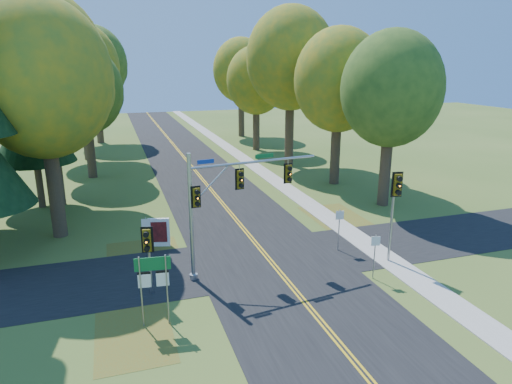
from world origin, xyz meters
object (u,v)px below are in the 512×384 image
object	(u,v)px
route_sign_cluster	(153,277)
info_kiosk	(159,232)
east_signal_pole	(396,195)
traffic_mast	(225,196)

from	to	relation	value
route_sign_cluster	info_kiosk	xyz separation A→B (m)	(1.06, 8.37, -1.31)
east_signal_pole	info_kiosk	world-z (taller)	east_signal_pole
info_kiosk	traffic_mast	bearing A→B (deg)	-43.05
traffic_mast	east_signal_pole	xyz separation A→B (m)	(8.70, -1.55, -0.27)
traffic_mast	info_kiosk	distance (m)	6.33
traffic_mast	route_sign_cluster	distance (m)	5.78
traffic_mast	info_kiosk	xyz separation A→B (m)	(-2.87, 4.61, -3.26)
east_signal_pole	info_kiosk	bearing A→B (deg)	161.99
info_kiosk	route_sign_cluster	bearing A→B (deg)	-82.18
east_signal_pole	route_sign_cluster	distance (m)	12.93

